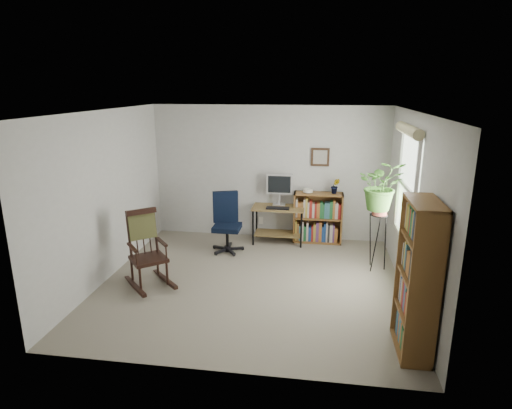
% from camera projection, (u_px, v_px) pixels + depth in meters
% --- Properties ---
extents(floor, '(4.20, 4.00, 0.00)m').
position_uv_depth(floor, '(252.00, 282.00, 6.11)').
color(floor, gray).
rests_on(floor, ground).
extents(ceiling, '(4.20, 4.00, 0.00)m').
position_uv_depth(ceiling, '(251.00, 111.00, 5.47)').
color(ceiling, silver).
rests_on(ceiling, ground).
extents(wall_back, '(4.20, 0.00, 2.40)m').
position_uv_depth(wall_back, '(269.00, 173.00, 7.70)').
color(wall_back, '#BCBBB7').
rests_on(wall_back, ground).
extents(wall_front, '(4.20, 0.00, 2.40)m').
position_uv_depth(wall_front, '(217.00, 258.00, 3.89)').
color(wall_front, '#BCBBB7').
rests_on(wall_front, ground).
extents(wall_left, '(0.00, 4.00, 2.40)m').
position_uv_depth(wall_left, '(106.00, 196.00, 6.09)').
color(wall_left, '#BCBBB7').
rests_on(wall_left, ground).
extents(wall_right, '(0.00, 4.00, 2.40)m').
position_uv_depth(wall_right, '(413.00, 208.00, 5.50)').
color(wall_right, '#BCBBB7').
rests_on(wall_right, ground).
extents(window, '(0.12, 1.20, 1.50)m').
position_uv_depth(window, '(407.00, 187.00, 5.73)').
color(window, silver).
rests_on(window, wall_right).
extents(desk, '(0.91, 0.50, 0.66)m').
position_uv_depth(desk, '(278.00, 225.00, 7.62)').
color(desk, olive).
rests_on(desk, floor).
extents(monitor, '(0.46, 0.16, 0.56)m').
position_uv_depth(monitor, '(279.00, 190.00, 7.59)').
color(monitor, silver).
rests_on(monitor, desk).
extents(keyboard, '(0.40, 0.15, 0.02)m').
position_uv_depth(keyboard, '(278.00, 208.00, 7.41)').
color(keyboard, black).
rests_on(keyboard, desk).
extents(office_chair, '(0.70, 0.70, 1.02)m').
position_uv_depth(office_chair, '(227.00, 223.00, 7.14)').
color(office_chair, black).
rests_on(office_chair, floor).
extents(rocking_chair, '(1.04, 1.08, 1.09)m').
position_uv_depth(rocking_chair, '(148.00, 249.00, 5.89)').
color(rocking_chair, black).
rests_on(rocking_chair, floor).
extents(low_bookshelf, '(0.86, 0.29, 0.91)m').
position_uv_depth(low_bookshelf, '(318.00, 218.00, 7.60)').
color(low_bookshelf, brown).
rests_on(low_bookshelf, floor).
extents(tall_bookshelf, '(0.31, 0.72, 1.64)m').
position_uv_depth(tall_bookshelf, '(417.00, 279.00, 4.35)').
color(tall_bookshelf, brown).
rests_on(tall_bookshelf, floor).
extents(plant_stand, '(0.35, 0.35, 1.02)m').
position_uv_depth(plant_stand, '(377.00, 237.00, 6.45)').
color(plant_stand, black).
rests_on(plant_stand, floor).
extents(spider_plant, '(1.69, 1.88, 1.46)m').
position_uv_depth(spider_plant, '(383.00, 161.00, 6.13)').
color(spider_plant, '#3B6D26').
rests_on(spider_plant, plant_stand).
extents(potted_plant_small, '(0.13, 0.24, 0.11)m').
position_uv_depth(potted_plant_small, '(335.00, 190.00, 7.43)').
color(potted_plant_small, '#3B6D26').
rests_on(potted_plant_small, low_bookshelf).
extents(framed_picture, '(0.32, 0.04, 0.32)m').
position_uv_depth(framed_picture, '(320.00, 157.00, 7.46)').
color(framed_picture, black).
rests_on(framed_picture, wall_back).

